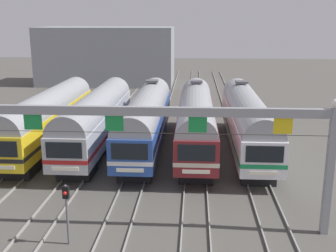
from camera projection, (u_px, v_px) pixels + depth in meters
name	position (u px, v px, depth m)	size (l,w,h in m)	color
ground_plane	(147.00, 149.00, 35.15)	(160.00, 160.00, 0.00)	#4C4944
track_bed	(162.00, 106.00, 51.55)	(17.90, 70.00, 0.15)	gray
commuter_train_yellow	(48.00, 116.00, 34.97)	(2.88, 18.06, 4.77)	gold
commuter_train_stainless	(97.00, 117.00, 34.72)	(2.88, 18.06, 4.77)	#B2B5BA
commuter_train_blue	(146.00, 118.00, 34.47)	(2.88, 18.06, 5.05)	#284C9E
commuter_train_maroon	(196.00, 118.00, 34.22)	(2.88, 18.06, 5.05)	maroon
commuter_train_white	(247.00, 119.00, 33.97)	(2.88, 18.06, 5.05)	white
catenary_gantry	(115.00, 131.00, 20.79)	(21.64, 0.44, 6.97)	gray
yard_signal_mast	(66.00, 203.00, 19.88)	(0.28, 0.35, 3.07)	#59595E
maintenance_building	(107.00, 56.00, 68.64)	(21.47, 10.00, 9.13)	gray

